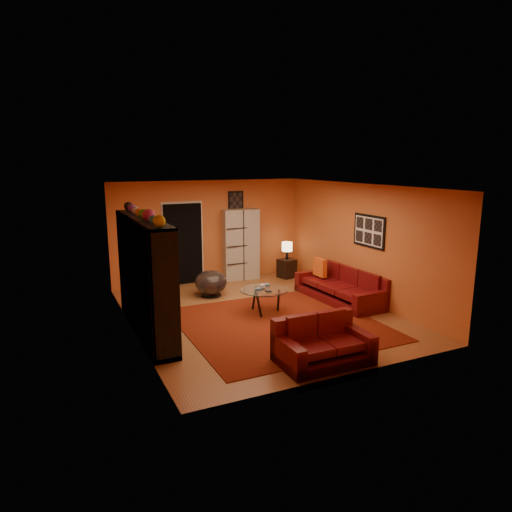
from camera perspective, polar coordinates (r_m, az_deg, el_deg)
name	(u,v)px	position (r m, az deg, el deg)	size (l,w,h in m)	color
floor	(259,314)	(9.42, 0.37, -7.26)	(6.00, 6.00, 0.00)	brown
ceiling	(259,186)	(8.92, 0.39, 8.74)	(6.00, 6.00, 0.00)	white
wall_back	(209,231)	(11.82, -5.91, 3.10)	(6.00, 6.00, 0.00)	#C35E2A
wall_front	(351,290)	(6.58, 11.75, -4.13)	(6.00, 6.00, 0.00)	#C35E2A
wall_left	(131,264)	(8.34, -15.32, -0.93)	(6.00, 6.00, 0.00)	#C35E2A
wall_right	(360,243)	(10.39, 12.93, 1.65)	(6.00, 6.00, 0.00)	#C35E2A
rug	(279,324)	(8.87, 2.93, -8.46)	(3.60, 3.60, 0.01)	#511409
doorway	(183,244)	(11.62, -9.07, 1.46)	(0.95, 0.10, 2.04)	black
wall_art_right	(369,231)	(10.10, 13.96, 3.04)	(0.03, 1.00, 0.70)	black
wall_art_back	(236,201)	(11.98, -2.54, 6.88)	(0.42, 0.03, 0.52)	black
entertainment_unit	(145,276)	(8.43, -13.73, -2.45)	(0.45, 3.00, 2.10)	black
tv	(149,281)	(8.39, -13.26, -3.07)	(0.11, 0.87, 0.50)	black
sofa	(343,288)	(10.46, 10.85, -3.90)	(1.05, 2.34, 0.85)	#510A0E
loveseat	(321,343)	(7.31, 8.12, -10.77)	(1.44, 0.88, 0.85)	#510A0E
throw_pillow	(320,267)	(10.81, 7.99, -1.39)	(0.12, 0.42, 0.42)	orange
coffee_table	(264,292)	(9.36, 1.00, -4.48)	(0.99, 0.99, 0.49)	silver
storage_cabinet	(241,244)	(11.98, -1.93, 1.46)	(0.93, 0.41, 1.85)	#B1AFA4
bowl_chair	(211,283)	(10.60, -5.66, -3.32)	(0.74, 0.74, 0.60)	black
side_table	(287,268)	(12.27, 3.87, -1.54)	(0.40, 0.40, 0.50)	black
table_lamp	(287,247)	(12.15, 3.90, 1.10)	(0.28, 0.28, 0.46)	black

